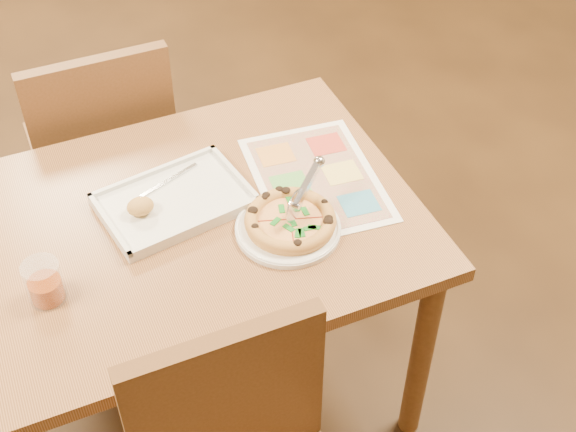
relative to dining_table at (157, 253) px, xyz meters
name	(u,v)px	position (x,y,z in m)	size (l,w,h in m)	color
dining_table	(157,253)	(0.00, 0.00, 0.00)	(1.30, 0.85, 0.72)	#96653C
chair_far	(103,137)	(0.00, 0.60, -0.07)	(0.42, 0.42, 0.47)	brown
plate	(288,229)	(0.30, -0.14, 0.09)	(0.26, 0.26, 0.01)	white
pizza	(290,220)	(0.31, -0.13, 0.11)	(0.22, 0.22, 0.03)	#E2AB4D
pizza_cutter	(303,191)	(0.35, -0.11, 0.17)	(0.14, 0.11, 0.10)	silver
appetizer_tray	(172,203)	(0.07, 0.06, 0.10)	(0.40, 0.30, 0.06)	silver
glass_tumbler	(45,284)	(-0.28, -0.12, 0.13)	(0.08, 0.08, 0.10)	#8B330A
menu	(316,179)	(0.44, 0.01, 0.09)	(0.31, 0.43, 0.01)	white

